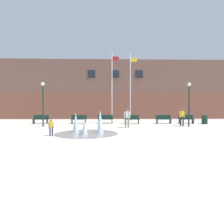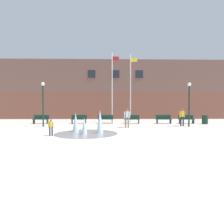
{
  "view_description": "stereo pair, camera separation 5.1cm",
  "coord_description": "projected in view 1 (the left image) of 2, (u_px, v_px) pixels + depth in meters",
  "views": [
    {
      "loc": [
        -1.08,
        -8.03,
        1.65
      ],
      "look_at": [
        -0.74,
        6.64,
        1.3
      ],
      "focal_mm": 28.0,
      "sensor_mm": 36.0,
      "label": 1
    },
    {
      "loc": [
        -1.03,
        -8.03,
        1.65
      ],
      "look_at": [
        -0.74,
        6.64,
        1.3
      ],
      "focal_mm": 28.0,
      "sensor_mm": 36.0,
      "label": 2
    }
  ],
  "objects": [
    {
      "name": "ground_plane",
      "position": [
        131.0,
        143.0,
        8.09
      ],
      "size": [
        100.0,
        100.0,
        0.0
      ],
      "primitive_type": "plane",
      "color": "#B2ADA3"
    },
    {
      "name": "library_building",
      "position": [
        114.0,
        91.0,
        28.63
      ],
      "size": [
        36.0,
        6.05,
        8.78
      ],
      "color": "brown",
      "rests_on": "ground"
    },
    {
      "name": "splash_fountain",
      "position": [
        88.0,
        124.0,
        11.42
      ],
      "size": [
        4.02,
        4.02,
        1.53
      ],
      "color": "gray",
      "rests_on": "ground"
    },
    {
      "name": "park_bench_far_left",
      "position": [
        41.0,
        119.0,
        18.12
      ],
      "size": [
        1.6,
        0.44,
        0.91
      ],
      "color": "#28282D",
      "rests_on": "ground"
    },
    {
      "name": "park_bench_left_of_flagpoles",
      "position": [
        79.0,
        119.0,
        18.17
      ],
      "size": [
        1.6,
        0.44,
        0.91
      ],
      "color": "#28282D",
      "rests_on": "ground"
    },
    {
      "name": "park_bench_under_left_flagpole",
      "position": [
        105.0,
        119.0,
        18.31
      ],
      "size": [
        1.6,
        0.44,
        0.91
      ],
      "color": "#28282D",
      "rests_on": "ground"
    },
    {
      "name": "park_bench_under_right_flagpole",
      "position": [
        132.0,
        119.0,
        18.16
      ],
      "size": [
        1.6,
        0.44,
        0.91
      ],
      "color": "#28282D",
      "rests_on": "ground"
    },
    {
      "name": "park_bench_near_trashcan",
      "position": [
        163.0,
        119.0,
        18.26
      ],
      "size": [
        1.6,
        0.44,
        0.91
      ],
      "color": "#28282D",
      "rests_on": "ground"
    },
    {
      "name": "park_bench_far_right",
      "position": [
        186.0,
        119.0,
        18.28
      ],
      "size": [
        1.6,
        0.44,
        0.91
      ],
      "color": "#28282D",
      "rests_on": "ground"
    },
    {
      "name": "child_running",
      "position": [
        51.0,
        126.0,
        10.27
      ],
      "size": [
        0.31,
        0.24,
        0.99
      ],
      "rotation": [
        0.0,
        0.0,
        1.22
      ],
      "color": "#1E233D",
      "rests_on": "ground"
    },
    {
      "name": "adult_near_bench",
      "position": [
        127.0,
        116.0,
        14.49
      ],
      "size": [
        0.5,
        0.35,
        1.59
      ],
      "rotation": [
        0.0,
        0.0,
        1.62
      ],
      "color": "#89755B",
      "rests_on": "ground"
    },
    {
      "name": "teen_by_trashcan",
      "position": [
        182.0,
        116.0,
        15.82
      ],
      "size": [
        0.5,
        0.38,
        1.59
      ],
      "rotation": [
        0.0,
        0.0,
        -2.36
      ],
      "color": "#28282D",
      "rests_on": "ground"
    },
    {
      "name": "flagpole_left",
      "position": [
        112.0,
        86.0,
        19.38
      ],
      "size": [
        0.8,
        0.1,
        7.74
      ],
      "color": "silver",
      "rests_on": "ground"
    },
    {
      "name": "flagpole_right",
      "position": [
        131.0,
        86.0,
        19.43
      ],
      "size": [
        0.8,
        0.1,
        7.61
      ],
      "color": "silver",
      "rests_on": "ground"
    },
    {
      "name": "lamp_post_left_lane",
      "position": [
        43.0,
        98.0,
        15.26
      ],
      "size": [
        0.32,
        0.32,
        3.89
      ],
      "color": "#192D23",
      "rests_on": "ground"
    },
    {
      "name": "lamp_post_right_lane",
      "position": [
        189.0,
        98.0,
        15.3
      ],
      "size": [
        0.32,
        0.32,
        3.86
      ],
      "color": "#192D23",
      "rests_on": "ground"
    },
    {
      "name": "trash_can",
      "position": [
        205.0,
        120.0,
        17.8
      ],
      "size": [
        0.56,
        0.56,
        0.9
      ],
      "primitive_type": "cylinder",
      "color": "#193323",
      "rests_on": "ground"
    }
  ]
}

